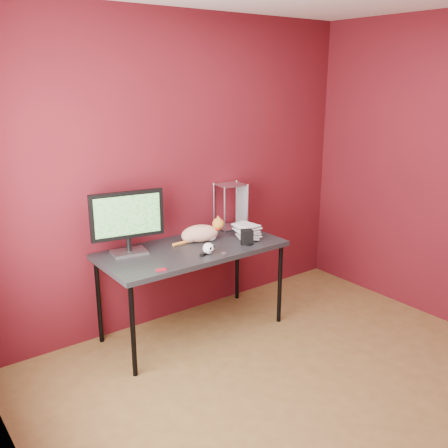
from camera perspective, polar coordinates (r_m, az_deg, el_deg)
room at (r=2.95m, az=13.32°, el=3.67°), size 3.52×3.52×2.61m
desk at (r=4.06m, az=-3.65°, el=-3.37°), size 1.50×0.70×0.75m
monitor at (r=3.89m, az=-10.98°, el=0.52°), size 0.57×0.23×0.50m
cat at (r=4.17m, az=-2.67°, el=-1.04°), size 0.44×0.27×0.21m
skull_mug at (r=3.88m, az=-1.78°, el=-2.79°), size 0.09×0.09×0.09m
speaker at (r=4.10m, az=2.64°, el=-1.55°), size 0.11×0.11×0.12m
book_stack at (r=4.11m, az=1.75°, el=6.78°), size 0.23×0.26×1.27m
wire_rack at (r=4.50m, az=0.77°, el=2.09°), size 0.26×0.22×0.41m
pocket_knife at (r=3.59m, az=-7.20°, el=-5.21°), size 0.08×0.04×0.01m
black_gadget at (r=3.85m, az=-2.46°, el=-3.52°), size 0.05×0.04×0.02m
washer at (r=3.91m, az=0.00°, el=-3.32°), size 0.04×0.04×0.00m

